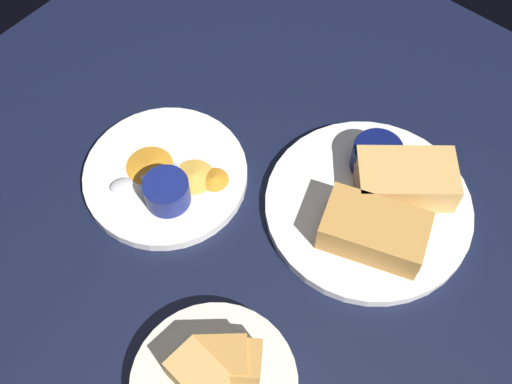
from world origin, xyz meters
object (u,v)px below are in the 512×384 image
sandwich_half_far (405,179)px  spoon_by_gravy_ramekin (131,182)px  ramekin_light_gravy (167,191)px  spoon_by_dark_ramekin (376,198)px  plate_chips_companion (166,175)px  plate_sandwich_main (368,207)px  bread_basket_rear (215,381)px  sandwich_half_near (374,231)px  ramekin_dark_sauce (376,157)px

sandwich_half_far → spoon_by_gravy_ramekin: size_ratio=1.57×
sandwich_half_far → ramekin_light_gravy: 31.68cm
sandwich_half_far → spoon_by_gravy_ramekin: 36.98cm
spoon_by_dark_ramekin → spoon_by_gravy_ramekin: (27.10, 19.28, 0.00)cm
spoon_by_gravy_ramekin → plate_chips_companion: bearing=-117.1°
plate_sandwich_main → bread_basket_rear: bread_basket_rear is taller
sandwich_half_near → sandwich_half_far: same height
ramekin_dark_sauce → plate_sandwich_main: bearing=118.2°
ramekin_dark_sauce → sandwich_half_near: bearing=122.4°
bread_basket_rear → sandwich_half_far: bearing=-93.4°
sandwich_half_near → plate_chips_companion: (27.81, 9.58, -3.20)cm
plate_chips_companion → ramekin_light_gravy: bearing=140.2°
spoon_by_dark_ramekin → plate_chips_companion: 29.06cm
ramekin_dark_sauce → ramekin_light_gravy: 28.70cm
sandwich_half_far → spoon_by_gravy_ramekin: bearing=38.6°
spoon_by_dark_ramekin → bread_basket_rear: bearing=89.4°
plate_sandwich_main → spoon_by_gravy_ramekin: spoon_by_gravy_ramekin is taller
sandwich_half_far → spoon_by_dark_ramekin: bearing=64.7°
plate_sandwich_main → sandwich_half_far: sandwich_half_far is taller
ramekin_dark_sauce → ramekin_light_gravy: (18.21, 22.18, -0.20)cm
ramekin_dark_sauce → ramekin_light_gravy: size_ratio=1.11×
ramekin_light_gravy → sandwich_half_far: bearing=-137.2°
plate_chips_companion → ramekin_light_gravy: (-3.42, 2.85, 2.87)cm
plate_chips_companion → sandwich_half_near: bearing=-161.0°
sandwich_half_far → spoon_by_dark_ramekin: size_ratio=1.69×
spoon_by_dark_ramekin → bread_basket_rear: size_ratio=0.46×
ramekin_dark_sauce → ramekin_light_gravy: bearing=50.6°
ramekin_light_gravy → bread_basket_rear: (-21.14, 14.21, -1.20)cm
sandwich_half_near → ramekin_dark_sauce: (6.18, -9.75, -0.13)cm
plate_chips_companion → spoon_by_gravy_ramekin: spoon_by_gravy_ramekin is taller
spoon_by_dark_ramekin → ramekin_light_gravy: ramekin_light_gravy is taller
spoon_by_gravy_ramekin → sandwich_half_far: bearing=-141.4°
spoon_by_gravy_ramekin → bread_basket_rear: size_ratio=0.50×
plate_sandwich_main → bread_basket_rear: 30.90cm
plate_sandwich_main → spoon_by_dark_ramekin: 1.66cm
sandwich_half_far → plate_chips_companion: (26.66, 18.69, -3.20)cm
spoon_by_gravy_ramekin → bread_basket_rear: (-26.77, 12.73, 0.50)cm
sandwich_half_far → ramekin_light_gravy: bearing=42.8°
plate_chips_companion → bread_basket_rear: size_ratio=1.20×
plate_sandwich_main → spoon_by_gravy_ramekin: bearing=34.1°
spoon_by_gravy_ramekin → spoon_by_dark_ramekin: bearing=-144.6°
plate_sandwich_main → spoon_by_gravy_ramekin: 32.39cm
spoon_by_dark_ramekin → ramekin_light_gravy: 27.94cm
ramekin_dark_sauce → spoon_by_dark_ramekin: size_ratio=0.77×
ramekin_light_gravy → spoon_by_gravy_ramekin: bearing=14.7°
plate_sandwich_main → sandwich_half_far: size_ratio=1.88×
ramekin_dark_sauce → sandwich_half_far: bearing=172.7°
plate_sandwich_main → spoon_by_dark_ramekin: spoon_by_dark_ramekin is taller
plate_chips_companion → spoon_by_gravy_ramekin: bearing=62.9°
sandwich_half_near → ramekin_light_gravy: size_ratio=2.42×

